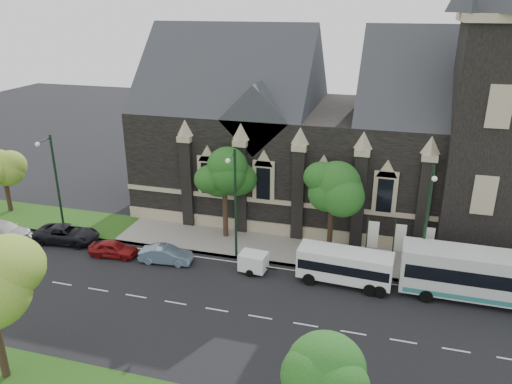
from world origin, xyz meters
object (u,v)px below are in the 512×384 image
(tree_walk_far, at_px, (6,167))
(street_lamp_far, at_px, (55,180))
(tree_park_east, at_px, (344,376))
(banner_flag_right, at_px, (425,243))
(street_lamp_near, at_px, (427,220))
(car_far_white, at_px, (4,230))
(banner_flag_left, at_px, (371,237))
(car_far_red, at_px, (113,249))
(tree_walk_right, at_px, (336,184))
(car_far_black, at_px, (67,234))
(street_lamp_mid, at_px, (235,199))
(sedan, at_px, (166,255))
(box_trailer, at_px, (253,262))
(tree_walk_left, at_px, (227,174))
(shuttle_bus, at_px, (345,265))
(tour_coach, at_px, (496,277))
(banner_flag_center, at_px, (398,240))

(tree_walk_far, height_order, street_lamp_far, street_lamp_far)
(tree_park_east, relative_size, banner_flag_right, 1.57)
(tree_park_east, height_order, banner_flag_right, tree_park_east)
(street_lamp_near, distance_m, car_far_white, 34.72)
(banner_flag_left, bearing_deg, car_far_red, -167.96)
(tree_walk_right, distance_m, car_far_black, 22.99)
(street_lamp_mid, bearing_deg, tree_walk_far, 172.63)
(sedan, bearing_deg, tree_walk_right, -71.15)
(box_trailer, bearing_deg, tree_walk_left, 130.07)
(tree_walk_right, height_order, shuttle_bus, tree_walk_right)
(tree_park_east, relative_size, box_trailer, 2.13)
(sedan, bearing_deg, car_far_red, 86.64)
(car_far_black, bearing_deg, banner_flag_right, -89.70)
(sedan, bearing_deg, tree_walk_far, 68.38)
(box_trailer, xyz_separation_m, car_far_white, (-22.34, -0.36, -0.16))
(tree_walk_left, height_order, shuttle_bus, tree_walk_left)
(shuttle_bus, relative_size, sedan, 1.65)
(banner_flag_left, bearing_deg, street_lamp_mid, -169.50)
(banner_flag_left, bearing_deg, tree_park_east, -90.35)
(street_lamp_near, height_order, banner_flag_right, street_lamp_near)
(street_lamp_near, height_order, car_far_red, street_lamp_near)
(tree_walk_left, height_order, car_far_black, tree_walk_left)
(car_far_red, distance_m, car_far_black, 5.28)
(tree_walk_far, bearing_deg, car_far_white, -55.85)
(tree_walk_far, xyz_separation_m, car_far_black, (9.13, -4.24, -3.87))
(tour_coach, relative_size, box_trailer, 4.15)
(banner_flag_right, distance_m, car_far_red, 24.28)
(tour_coach, distance_m, car_far_red, 28.33)
(tree_walk_far, xyz_separation_m, box_trailer, (25.78, -4.72, -3.74))
(tree_walk_far, height_order, street_lamp_near, street_lamp_near)
(box_trailer, bearing_deg, banner_flag_right, 20.51)
(box_trailer, relative_size, car_far_white, 0.59)
(tree_walk_far, distance_m, tour_coach, 42.84)
(street_lamp_near, relative_size, banner_flag_right, 2.25)
(banner_flag_left, bearing_deg, tree_walk_right, 150.90)
(car_far_white, bearing_deg, banner_flag_center, -79.90)
(tree_park_east, xyz_separation_m, box_trailer, (-8.22, 14.78, -3.74))
(tour_coach, relative_size, car_far_white, 2.47)
(street_lamp_near, distance_m, shuttle_bus, 6.51)
(street_lamp_near, bearing_deg, car_far_white, -176.68)
(tree_walk_right, height_order, tour_coach, tree_walk_right)
(street_lamp_far, height_order, tour_coach, street_lamp_far)
(tree_walk_far, bearing_deg, tree_walk_left, 1.37)
(street_lamp_near, height_order, car_far_black, street_lamp_near)
(tree_walk_right, relative_size, car_far_white, 1.57)
(tree_park_east, xyz_separation_m, car_far_red, (-19.73, 14.09, -3.96))
(street_lamp_mid, height_order, box_trailer, street_lamp_mid)
(banner_flag_center, bearing_deg, car_far_black, -173.53)
(tree_walk_far, bearing_deg, tour_coach, -5.60)
(sedan, relative_size, car_far_white, 0.83)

